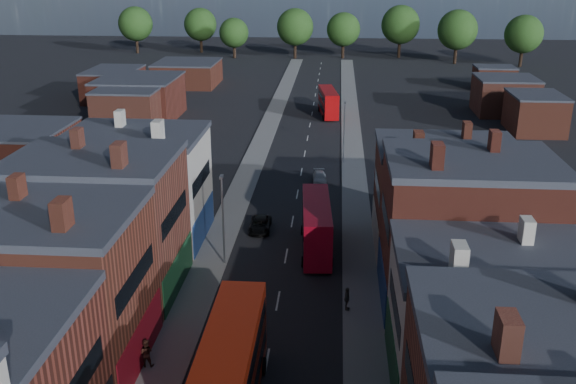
% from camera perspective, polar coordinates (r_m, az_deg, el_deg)
% --- Properties ---
extents(pavement_west, '(3.00, 200.00, 0.12)m').
position_cam_1_polar(pavement_west, '(74.66, -4.05, 0.50)').
color(pavement_west, gray).
rests_on(pavement_west, ground).
extents(pavement_east, '(3.00, 200.00, 0.12)m').
position_cam_1_polar(pavement_east, '(73.94, 5.97, 0.24)').
color(pavement_east, gray).
rests_on(pavement_east, ground).
extents(lamp_post_2, '(0.25, 0.70, 8.12)m').
position_cam_1_polar(lamp_post_2, '(54.36, -5.82, -1.95)').
color(lamp_post_2, slate).
rests_on(lamp_post_2, ground).
extents(lamp_post_3, '(0.25, 0.70, 8.12)m').
position_cam_1_polar(lamp_post_3, '(82.12, 5.02, 5.68)').
color(lamp_post_3, slate).
rests_on(lamp_post_3, ground).
extents(bus_0, '(3.22, 12.49, 5.39)m').
position_cam_1_polar(bus_0, '(37.88, -5.19, -15.67)').
color(bus_0, '#A11F09').
rests_on(bus_0, ground).
extents(bus_1, '(3.17, 10.69, 4.56)m').
position_cam_1_polar(bus_1, '(57.63, 2.54, -2.97)').
color(bus_1, red).
rests_on(bus_1, ground).
extents(bus_2, '(3.69, 10.38, 4.39)m').
position_cam_1_polar(bus_2, '(108.68, 3.60, 8.00)').
color(bus_2, '#AB0709').
rests_on(bus_2, ground).
extents(car_2, '(2.09, 4.38, 1.21)m').
position_cam_1_polar(car_2, '(62.52, -2.50, -2.92)').
color(car_2, black).
rests_on(car_2, ground).
extents(car_3, '(1.83, 3.94, 1.12)m').
position_cam_1_polar(car_3, '(76.10, 2.82, 1.31)').
color(car_3, silver).
rests_on(car_3, ground).
extents(ped_1, '(0.96, 0.55, 1.93)m').
position_cam_1_polar(ped_1, '(43.53, -12.52, -13.78)').
color(ped_1, '#43241B').
rests_on(ped_1, pavement_west).
extents(ped_3, '(0.58, 1.11, 1.83)m').
position_cam_1_polar(ped_3, '(48.77, 5.27, -9.43)').
color(ped_3, '#5A564D').
rests_on(ped_3, pavement_east).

